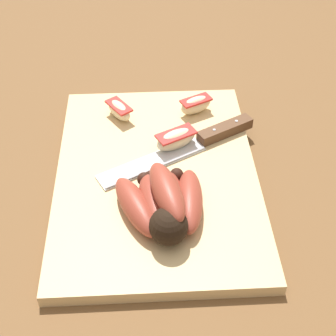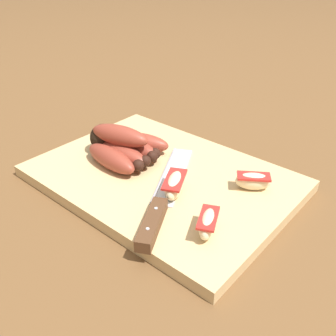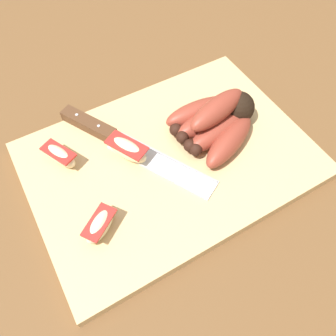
# 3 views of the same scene
# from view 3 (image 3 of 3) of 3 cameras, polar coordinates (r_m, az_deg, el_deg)

# --- Properties ---
(ground_plane) EXTENTS (6.00, 6.00, 0.00)m
(ground_plane) POSITION_cam_3_polar(r_m,az_deg,el_deg) (0.55, 0.64, 1.99)
(ground_plane) COLOR brown
(cutting_board) EXTENTS (0.43, 0.31, 0.02)m
(cutting_board) POSITION_cam_3_polar(r_m,az_deg,el_deg) (0.53, 0.33, 1.33)
(cutting_board) COLOR tan
(cutting_board) RESTS_ON ground_plane
(banana_bunch) EXTENTS (0.14, 0.14, 0.07)m
(banana_bunch) POSITION_cam_3_polar(r_m,az_deg,el_deg) (0.54, 8.32, 7.81)
(banana_bunch) COLOR black
(banana_bunch) RESTS_ON cutting_board
(chefs_knife) EXTENTS (0.16, 0.26, 0.02)m
(chefs_knife) POSITION_cam_3_polar(r_m,az_deg,el_deg) (0.55, -9.32, 5.17)
(chefs_knife) COLOR silver
(chefs_knife) RESTS_ON cutting_board
(apple_wedge_near) EXTENTS (0.06, 0.07, 0.03)m
(apple_wedge_near) POSITION_cam_3_polar(r_m,az_deg,el_deg) (0.51, -6.93, 3.17)
(apple_wedge_near) COLOR beige
(apple_wedge_near) RESTS_ON cutting_board
(apple_wedge_middle) EXTENTS (0.05, 0.06, 0.03)m
(apple_wedge_middle) POSITION_cam_3_polar(r_m,az_deg,el_deg) (0.53, -17.84, 2.02)
(apple_wedge_middle) COLOR beige
(apple_wedge_middle) RESTS_ON cutting_board
(apple_wedge_far) EXTENTS (0.06, 0.05, 0.03)m
(apple_wedge_far) POSITION_cam_3_polar(r_m,az_deg,el_deg) (0.46, -11.42, -9.43)
(apple_wedge_far) COLOR beige
(apple_wedge_far) RESTS_ON cutting_board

